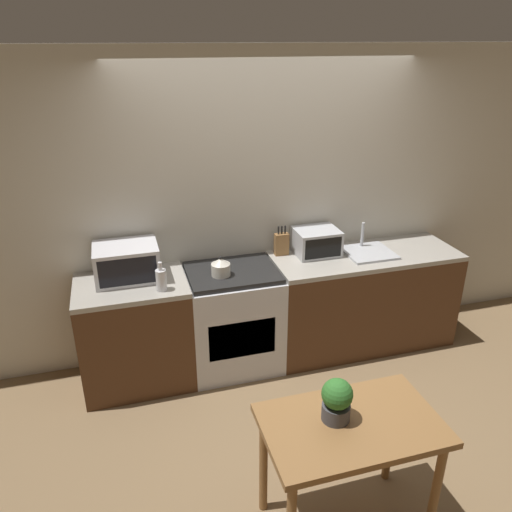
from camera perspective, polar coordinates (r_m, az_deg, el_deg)
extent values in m
plane|color=brown|center=(4.03, 6.02, -17.28)|extent=(16.00, 16.00, 0.00)
cube|color=beige|center=(4.31, 1.21, 5.66)|extent=(10.00, 0.06, 2.60)
cube|color=#4C2D19|center=(4.20, -13.55, -8.76)|extent=(0.86, 0.62, 0.86)
cube|color=#9E998E|center=(3.98, -14.16, -3.29)|extent=(0.86, 0.62, 0.04)
cube|color=#4C2D19|center=(4.67, 11.96, -5.05)|extent=(1.65, 0.62, 0.86)
cube|color=#9E998E|center=(4.47, 12.44, 0.01)|extent=(1.65, 0.62, 0.04)
cube|color=silver|center=(4.28, -2.62, -7.35)|extent=(0.76, 0.62, 0.86)
cube|color=black|center=(4.06, -2.74, -1.92)|extent=(0.73, 0.57, 0.04)
cube|color=black|center=(4.03, -1.58, -9.47)|extent=(0.55, 0.02, 0.32)
cylinder|color=beige|center=(3.96, -4.04, -1.56)|extent=(0.15, 0.15, 0.10)
cone|color=beige|center=(3.93, -4.07, -0.60)|extent=(0.14, 0.14, 0.05)
sphere|color=black|center=(3.92, -4.09, -0.19)|extent=(0.03, 0.03, 0.03)
cube|color=silver|center=(4.00, -14.57, -0.66)|extent=(0.49, 0.38, 0.27)
cube|color=black|center=(3.83, -14.43, -1.75)|extent=(0.43, 0.01, 0.22)
cylinder|color=silver|center=(3.78, -10.78, -2.73)|extent=(0.08, 0.08, 0.16)
cylinder|color=silver|center=(3.73, -10.91, -1.16)|extent=(0.03, 0.03, 0.06)
cube|color=brown|center=(4.31, 2.93, 1.36)|extent=(0.12, 0.06, 0.19)
cylinder|color=black|center=(4.26, 2.59, 2.95)|extent=(0.01, 0.01, 0.07)
cylinder|color=black|center=(4.27, 2.97, 2.99)|extent=(0.01, 0.01, 0.07)
cylinder|color=black|center=(4.28, 3.35, 3.03)|extent=(0.01, 0.01, 0.07)
cube|color=#ADAFB5|center=(4.36, 6.90, 1.64)|extent=(0.37, 0.31, 0.22)
cube|color=black|center=(4.23, 7.68, 0.90)|extent=(0.33, 0.01, 0.18)
cube|color=#ADAFB5|center=(4.47, 12.74, 0.39)|extent=(0.41, 0.39, 0.02)
cylinder|color=#ADAFB5|center=(4.54, 12.07, 2.44)|extent=(0.03, 0.03, 0.22)
cube|color=brown|center=(2.85, 10.87, -18.45)|extent=(0.96, 0.59, 0.04)
cylinder|color=brown|center=(3.16, 19.79, -24.19)|extent=(0.05, 0.05, 0.73)
cylinder|color=brown|center=(3.15, 0.85, -22.58)|extent=(0.05, 0.05, 0.73)
cylinder|color=brown|center=(3.42, 15.17, -19.01)|extent=(0.05, 0.05, 0.73)
cylinder|color=#424247|center=(2.81, 9.10, -17.18)|extent=(0.15, 0.15, 0.09)
sphere|color=#2D6B28|center=(2.74, 9.27, -15.31)|extent=(0.17, 0.17, 0.17)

